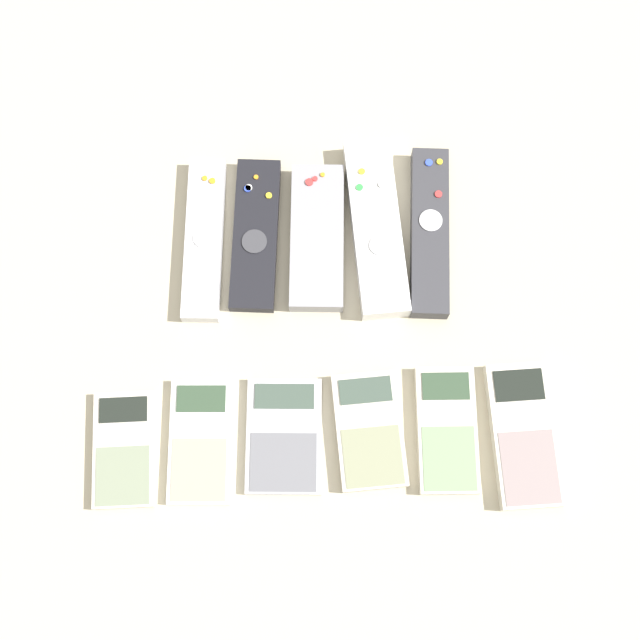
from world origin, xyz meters
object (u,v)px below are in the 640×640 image
remote_4 (430,232)px  calculator_3 (369,431)px  calculator_4 (447,430)px  remote_2 (315,237)px  remote_0 (204,239)px  remote_1 (255,235)px  calculator_2 (284,436)px  remote_3 (376,228)px  calculator_0 (124,449)px  calculator_1 (200,441)px  calculator_5 (523,435)px

remote_4 → calculator_3: bearing=-105.7°
calculator_4 → remote_2: bearing=122.2°
remote_0 → remote_1: (0.06, 0.00, -0.00)m
calculator_2 → remote_3: bearing=66.9°
remote_0 → calculator_2: remote_0 is taller
calculator_0 → calculator_1: (0.08, 0.01, -0.00)m
calculator_4 → calculator_0: bearing=-177.3°
calculator_1 → calculator_5: calculator_5 is taller
calculator_3 → remote_4: bearing=66.9°
remote_2 → remote_3: bearing=9.1°
calculator_5 → remote_3: bearing=119.3°
remote_3 → calculator_0: remote_3 is taller
remote_4 → calculator_1: 0.35m
calculator_3 → calculator_4: same height
calculator_1 → remote_2: bearing=62.0°
calculator_2 → calculator_4: calculator_4 is taller
remote_2 → remote_3: (0.07, 0.01, 0.00)m
remote_2 → calculator_0: size_ratio=1.40×
remote_0 → calculator_4: (0.26, -0.23, -0.00)m
calculator_2 → remote_1: bearing=99.0°
calculator_1 → calculator_2: bearing=3.7°
remote_1 → calculator_0: bearing=-117.1°
remote_1 → remote_4: bearing=2.5°
remote_1 → calculator_2: bearing=-79.4°
calculator_2 → calculator_4: (0.18, 0.00, 0.00)m
remote_2 → calculator_1: (-0.13, -0.23, -0.00)m
remote_1 → remote_2: remote_2 is taller
calculator_3 → remote_1: bearing=113.9°
calculator_0 → remote_4: bearing=33.6°
remote_4 → calculator_1: size_ratio=1.49×
calculator_2 → calculator_5: size_ratio=0.81×
calculator_4 → remote_1: bearing=132.5°
remote_2 → calculator_4: bearing=-56.4°
remote_0 → remote_2: bearing=1.7°
remote_2 → calculator_1: size_ratio=1.28×
calculator_3 → calculator_4: size_ratio=0.94×
remote_0 → remote_1: size_ratio=1.05×
remote_1 → calculator_5: calculator_5 is taller
remote_4 → calculator_2: size_ratio=1.58×
calculator_0 → calculator_1: 0.08m
remote_1 → remote_2: 0.07m
remote_3 → calculator_1: (-0.20, -0.23, -0.01)m
calculator_5 → calculator_4: bearing=172.1°
remote_4 → calculator_5: (0.09, -0.23, -0.00)m
remote_3 → remote_4: remote_3 is taller
remote_0 → remote_4: bearing=2.6°
calculator_3 → calculator_5: 0.16m
remote_1 → calculator_2: 0.23m
remote_0 → calculator_5: size_ratio=1.23×
calculator_5 → calculator_0: bearing=178.1°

